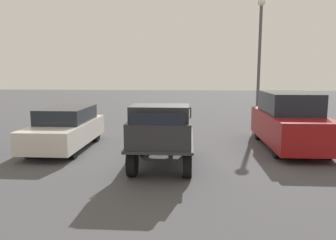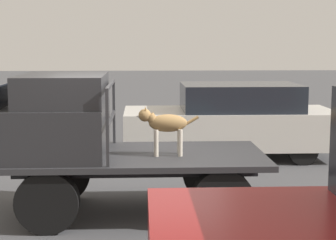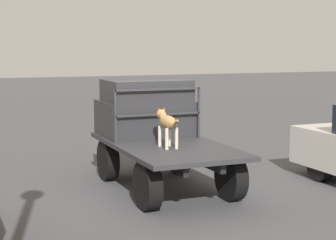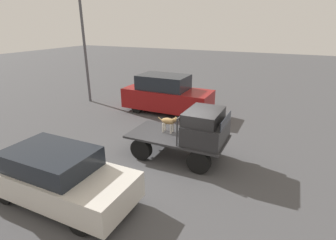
{
  "view_description": "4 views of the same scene",
  "coord_description": "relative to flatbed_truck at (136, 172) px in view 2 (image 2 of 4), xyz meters",
  "views": [
    {
      "loc": [
        9.9,
        0.8,
        2.93
      ],
      "look_at": [
        -0.45,
        0.13,
        1.37
      ],
      "focal_mm": 35.0,
      "sensor_mm": 36.0,
      "label": 1
    },
    {
      "loc": [
        -0.09,
        7.77,
        2.43
      ],
      "look_at": [
        -0.45,
        0.13,
        1.37
      ],
      "focal_mm": 60.0,
      "sensor_mm": 36.0,
      "label": 2
    },
    {
      "loc": [
        -9.44,
        3.86,
        2.64
      ],
      "look_at": [
        -0.45,
        0.13,
        1.37
      ],
      "focal_mm": 60.0,
      "sensor_mm": 36.0,
      "label": 3
    },
    {
      "loc": [
        3.48,
        -8.24,
        4.81
      ],
      "look_at": [
        -0.45,
        0.13,
        1.37
      ],
      "focal_mm": 28.0,
      "sensor_mm": 36.0,
      "label": 4
    }
  ],
  "objects": [
    {
      "name": "dog",
      "position": [
        -0.39,
        0.13,
        0.7
      ],
      "size": [
        0.87,
        0.24,
        0.69
      ],
      "rotation": [
        0.0,
        0.0,
        -0.12
      ],
      "color": "beige",
      "rests_on": "flatbed_truck"
    },
    {
      "name": "flatbed_truck",
      "position": [
        0.0,
        0.0,
        0.0
      ],
      "size": [
        3.63,
        1.86,
        0.87
      ],
      "color": "black",
      "rests_on": "ground"
    },
    {
      "name": "truck_headboard",
      "position": [
        0.34,
        0.0,
        0.91
      ],
      "size": [
        0.04,
        1.74,
        0.99
      ],
      "color": "#2D2D30",
      "rests_on": "flatbed_truck"
    },
    {
      "name": "parked_sedan",
      "position": [
        -1.99,
        -3.84,
        0.18
      ],
      "size": [
        4.4,
        1.82,
        1.56
      ],
      "rotation": [
        0.0,
        0.0,
        0.07
      ],
      "color": "black",
      "rests_on": "ground"
    },
    {
      "name": "ground_plane",
      "position": [
        0.0,
        0.0,
        -0.61
      ],
      "size": [
        80.0,
        80.0,
        0.0
      ],
      "primitive_type": "plane",
      "color": "#474749"
    },
    {
      "name": "truck_cab",
      "position": [
        1.06,
        0.0,
        0.79
      ],
      "size": [
        1.35,
        1.74,
        1.12
      ],
      "color": "#28282B",
      "rests_on": "flatbed_truck"
    }
  ]
}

